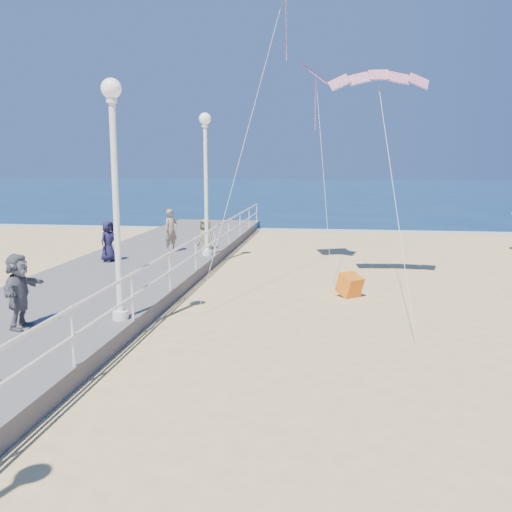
# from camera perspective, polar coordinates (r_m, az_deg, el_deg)

# --- Properties ---
(ground) EXTENTS (160.00, 160.00, 0.00)m
(ground) POSITION_cam_1_polar(r_m,az_deg,el_deg) (12.70, 10.13, -8.88)
(ground) COLOR #ECC57B
(ground) RESTS_ON ground
(ocean) EXTENTS (160.00, 90.00, 0.05)m
(ocean) POSITION_cam_1_polar(r_m,az_deg,el_deg) (77.15, 8.24, 6.48)
(ocean) COLOR #0D2A4E
(ocean) RESTS_ON ground
(surf_line) EXTENTS (160.00, 1.20, 0.04)m
(surf_line) POSITION_cam_1_polar(r_m,az_deg,el_deg) (32.79, 8.73, 2.50)
(surf_line) COLOR white
(surf_line) RESTS_ON ground
(boardwalk) EXTENTS (5.00, 44.00, 0.40)m
(boardwalk) POSITION_cam_1_polar(r_m,az_deg,el_deg) (14.40, -21.41, -6.37)
(boardwalk) COLOR slate
(boardwalk) RESTS_ON ground
(railing) EXTENTS (0.05, 42.00, 0.55)m
(railing) POSITION_cam_1_polar(r_m,az_deg,el_deg) (13.14, -12.31, -2.69)
(railing) COLOR white
(railing) RESTS_ON boardwalk
(lamp_post_mid) EXTENTS (0.44, 0.44, 5.32)m
(lamp_post_mid) POSITION_cam_1_polar(r_m,az_deg,el_deg) (12.96, -13.94, 7.84)
(lamp_post_mid) COLOR white
(lamp_post_mid) RESTS_ON boardwalk
(lamp_post_far) EXTENTS (0.44, 0.44, 5.32)m
(lamp_post_far) POSITION_cam_1_polar(r_m,az_deg,el_deg) (21.58, -5.05, 8.64)
(lamp_post_far) COLOR white
(lamp_post_far) RESTS_ON boardwalk
(spectator_4) EXTENTS (0.72, 0.85, 1.47)m
(spectator_4) POSITION_cam_1_polar(r_m,az_deg,el_deg) (21.02, -14.55, 1.44)
(spectator_4) COLOR #1A1734
(spectator_4) RESTS_ON boardwalk
(spectator_5) EXTENTS (0.57, 1.55, 1.64)m
(spectator_5) POSITION_cam_1_polar(r_m,az_deg,el_deg) (13.24, -22.63, -3.25)
(spectator_5) COLOR slate
(spectator_5) RESTS_ON boardwalk
(spectator_6) EXTENTS (0.68, 0.74, 1.70)m
(spectator_6) POSITION_cam_1_polar(r_m,az_deg,el_deg) (22.70, -8.49, 2.52)
(spectator_6) COLOR #87705D
(spectator_6) RESTS_ON boardwalk
(beach_walker_c) EXTENTS (0.96, 0.93, 1.66)m
(beach_walker_c) POSITION_cam_1_polar(r_m,az_deg,el_deg) (23.24, -5.05, 1.70)
(beach_walker_c) COLOR #7C7756
(beach_walker_c) RESTS_ON ground
(box_kite) EXTENTS (0.88, 0.90, 0.74)m
(box_kite) POSITION_cam_1_polar(r_m,az_deg,el_deg) (17.02, 9.35, -3.09)
(box_kite) COLOR red
(box_kite) RESTS_ON ground
(kite_parafoil) EXTENTS (3.03, 0.94, 0.65)m
(kite_parafoil) POSITION_cam_1_polar(r_m,az_deg,el_deg) (18.26, 12.19, 17.29)
(kite_parafoil) COLOR #C61753
(kite_diamond_pink) EXTENTS (1.17, 1.36, 0.76)m
(kite_diamond_pink) POSITION_cam_1_polar(r_m,az_deg,el_deg) (21.03, 6.00, 17.58)
(kite_diamond_pink) COLOR #E2539C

